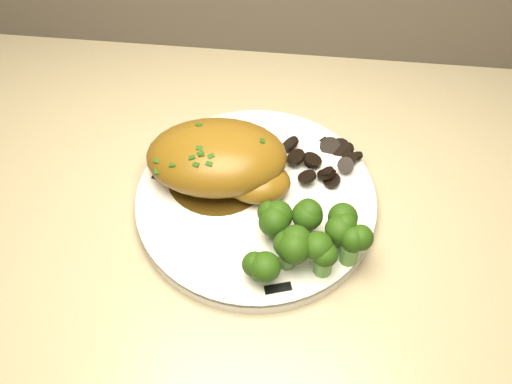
# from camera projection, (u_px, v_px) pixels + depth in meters

# --- Properties ---
(plate) EXTENTS (0.32, 0.32, 0.02)m
(plate) POSITION_uv_depth(u_px,v_px,m) (256.00, 202.00, 0.71)
(plate) COLOR white
(plate) RESTS_ON counter
(rim_accent_0) EXTENTS (0.03, 0.03, 0.00)m
(rim_accent_0) POSITION_uv_depth(u_px,v_px,m) (330.00, 145.00, 0.75)
(rim_accent_0) COLOR black
(rim_accent_0) RESTS_ON plate
(rim_accent_1) EXTENTS (0.02, 0.03, 0.00)m
(rim_accent_1) POSITION_uv_depth(u_px,v_px,m) (160.00, 170.00, 0.73)
(rim_accent_1) COLOR black
(rim_accent_1) RESTS_ON plate
(rim_accent_2) EXTENTS (0.03, 0.02, 0.00)m
(rim_accent_2) POSITION_uv_depth(u_px,v_px,m) (278.00, 288.00, 0.64)
(rim_accent_2) COLOR black
(rim_accent_2) RESTS_ON plate
(gravy_pool) EXTENTS (0.12, 0.12, 0.00)m
(gravy_pool) POSITION_uv_depth(u_px,v_px,m) (218.00, 174.00, 0.72)
(gravy_pool) COLOR #39280A
(gravy_pool) RESTS_ON plate
(chicken_breast) EXTENTS (0.17, 0.12, 0.06)m
(chicken_breast) POSITION_uv_depth(u_px,v_px,m) (222.00, 160.00, 0.70)
(chicken_breast) COLOR brown
(chicken_breast) RESTS_ON plate
(mushroom_pile) EXTENTS (0.09, 0.07, 0.02)m
(mushroom_pile) POSITION_uv_depth(u_px,v_px,m) (320.00, 165.00, 0.73)
(mushroom_pile) COLOR black
(mushroom_pile) RESTS_ON plate
(broccoli_florets) EXTENTS (0.12, 0.09, 0.04)m
(broccoli_florets) POSITION_uv_depth(u_px,v_px,m) (306.00, 239.00, 0.64)
(broccoli_florets) COLOR #548B3B
(broccoli_florets) RESTS_ON plate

